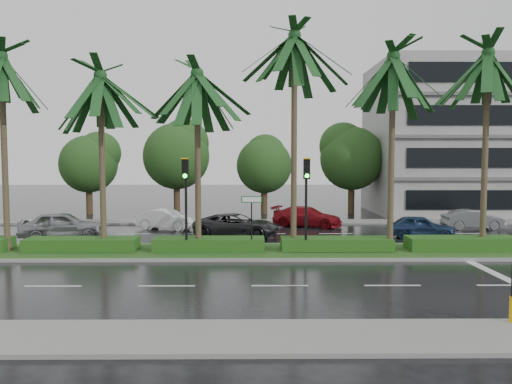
{
  "coord_description": "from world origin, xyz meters",
  "views": [
    {
      "loc": [
        -0.98,
        -22.33,
        4.54
      ],
      "look_at": [
        -0.79,
        1.5,
        2.87
      ],
      "focal_mm": 35.0,
      "sensor_mm": 36.0,
      "label": 1
    }
  ],
  "objects_px": {
    "car_silver": "(62,225)",
    "car_grey": "(473,219)",
    "signal_median_left": "(186,191)",
    "car_white": "(167,219)",
    "car_darkgrey": "(236,225)",
    "car_red": "(307,217)",
    "car_blue": "(420,227)",
    "street_sign": "(252,210)"
  },
  "relations": [
    {
      "from": "car_darkgrey",
      "to": "car_grey",
      "type": "bearing_deg",
      "value": -67.84
    },
    {
      "from": "signal_median_left",
      "to": "car_red",
      "type": "distance_m",
      "value": 12.02
    },
    {
      "from": "signal_median_left",
      "to": "car_darkgrey",
      "type": "distance_m",
      "value": 6.35
    },
    {
      "from": "signal_median_left",
      "to": "car_silver",
      "type": "distance_m",
      "value": 9.22
    },
    {
      "from": "street_sign",
      "to": "car_blue",
      "type": "height_order",
      "value": "street_sign"
    },
    {
      "from": "car_red",
      "to": "car_blue",
      "type": "xyz_separation_m",
      "value": [
        5.87,
        -4.58,
        -0.03
      ]
    },
    {
      "from": "car_red",
      "to": "car_silver",
      "type": "bearing_deg",
      "value": 131.04
    },
    {
      "from": "signal_median_left",
      "to": "car_darkgrey",
      "type": "relative_size",
      "value": 0.91
    },
    {
      "from": "car_red",
      "to": "car_grey",
      "type": "height_order",
      "value": "car_red"
    },
    {
      "from": "car_red",
      "to": "car_grey",
      "type": "bearing_deg",
      "value": -74.35
    },
    {
      "from": "street_sign",
      "to": "car_silver",
      "type": "bearing_deg",
      "value": 155.87
    },
    {
      "from": "signal_median_left",
      "to": "car_white",
      "type": "xyz_separation_m",
      "value": [
        -2.37,
        8.64,
        -2.36
      ]
    },
    {
      "from": "street_sign",
      "to": "car_darkgrey",
      "type": "xyz_separation_m",
      "value": [
        -0.87,
        5.33,
        -1.46
      ]
    },
    {
      "from": "signal_median_left",
      "to": "car_blue",
      "type": "xyz_separation_m",
      "value": [
        12.5,
        5.16,
        -2.36
      ]
    },
    {
      "from": "car_silver",
      "to": "signal_median_left",
      "type": "bearing_deg",
      "value": -134.8
    },
    {
      "from": "car_silver",
      "to": "car_blue",
      "type": "xyz_separation_m",
      "value": [
        20.0,
        0.28,
        -0.14
      ]
    },
    {
      "from": "street_sign",
      "to": "car_white",
      "type": "bearing_deg",
      "value": 122.43
    },
    {
      "from": "car_white",
      "to": "car_red",
      "type": "xyz_separation_m",
      "value": [
        9.0,
        1.11,
        0.02
      ]
    },
    {
      "from": "street_sign",
      "to": "car_red",
      "type": "bearing_deg",
      "value": 69.23
    },
    {
      "from": "signal_median_left",
      "to": "street_sign",
      "type": "relative_size",
      "value": 1.68
    },
    {
      "from": "signal_median_left",
      "to": "car_silver",
      "type": "height_order",
      "value": "signal_median_left"
    },
    {
      "from": "signal_median_left",
      "to": "car_white",
      "type": "relative_size",
      "value": 1.13
    },
    {
      "from": "car_red",
      "to": "car_grey",
      "type": "relative_size",
      "value": 1.23
    },
    {
      "from": "street_sign",
      "to": "car_darkgrey",
      "type": "bearing_deg",
      "value": 99.29
    },
    {
      "from": "car_white",
      "to": "car_darkgrey",
      "type": "bearing_deg",
      "value": -106.53
    },
    {
      "from": "car_red",
      "to": "street_sign",
      "type": "bearing_deg",
      "value": -178.72
    },
    {
      "from": "street_sign",
      "to": "car_white",
      "type": "xyz_separation_m",
      "value": [
        -5.37,
        8.46,
        -1.49
      ]
    },
    {
      "from": "signal_median_left",
      "to": "car_white",
      "type": "distance_m",
      "value": 9.27
    },
    {
      "from": "car_red",
      "to": "car_grey",
      "type": "xyz_separation_m",
      "value": [
        10.37,
        -1.16,
        -0.05
      ]
    },
    {
      "from": "car_darkgrey",
      "to": "car_white",
      "type": "bearing_deg",
      "value": 65.75
    },
    {
      "from": "car_blue",
      "to": "car_grey",
      "type": "xyz_separation_m",
      "value": [
        4.5,
        3.42,
        -0.02
      ]
    },
    {
      "from": "signal_median_left",
      "to": "car_red",
      "type": "height_order",
      "value": "signal_median_left"
    },
    {
      "from": "street_sign",
      "to": "car_red",
      "type": "height_order",
      "value": "street_sign"
    },
    {
      "from": "car_silver",
      "to": "car_white",
      "type": "relative_size",
      "value": 1.17
    },
    {
      "from": "street_sign",
      "to": "signal_median_left",
      "type": "bearing_deg",
      "value": -176.53
    },
    {
      "from": "street_sign",
      "to": "car_blue",
      "type": "xyz_separation_m",
      "value": [
        9.5,
        4.98,
        -1.49
      ]
    },
    {
      "from": "street_sign",
      "to": "car_grey",
      "type": "relative_size",
      "value": 0.7
    },
    {
      "from": "car_red",
      "to": "car_blue",
      "type": "relative_size",
      "value": 1.22
    },
    {
      "from": "car_silver",
      "to": "car_grey",
      "type": "xyz_separation_m",
      "value": [
        24.5,
        3.7,
        -0.16
      ]
    },
    {
      "from": "signal_median_left",
      "to": "car_white",
      "type": "bearing_deg",
      "value": 105.36
    },
    {
      "from": "signal_median_left",
      "to": "car_red",
      "type": "bearing_deg",
      "value": 55.79
    },
    {
      "from": "car_red",
      "to": "car_blue",
      "type": "height_order",
      "value": "car_red"
    }
  ]
}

